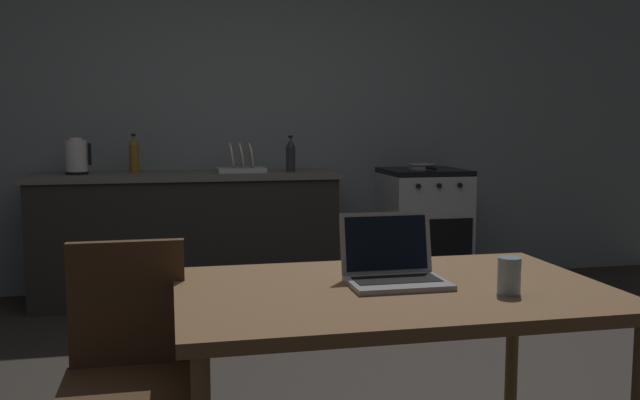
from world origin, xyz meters
TOP-DOWN VIEW (x-y plane):
  - back_wall at (0.30, 2.43)m, footprint 6.40×0.10m
  - kitchen_counter at (-0.51, 2.08)m, footprint 2.16×0.64m
  - stove_oven at (1.28, 2.07)m, footprint 0.60×0.62m
  - dining_table at (0.07, -0.83)m, footprint 1.39×0.90m
  - chair at (-0.78, -0.69)m, footprint 0.40×0.40m
  - laptop at (0.09, -0.78)m, footprint 0.32×0.27m
  - electric_kettle at (-1.25, 2.08)m, footprint 0.17×0.15m
  - bottle at (0.24, 2.03)m, footprint 0.07×0.07m
  - frying_pan at (1.26, 2.05)m, footprint 0.22×0.39m
  - drinking_glass at (0.40, -1.00)m, footprint 0.07×0.07m
  - dish_rack at (-0.12, 2.08)m, footprint 0.34×0.26m
  - bottle_b at (-0.87, 2.16)m, footprint 0.07×0.07m

SIDE VIEW (x-z plane):
  - stove_oven at x=1.28m, z-range 0.00..0.91m
  - kitchen_counter at x=-0.51m, z-range 0.00..0.91m
  - chair at x=-0.78m, z-range 0.06..0.94m
  - dining_table at x=0.07m, z-range 0.30..1.04m
  - laptop at x=0.09m, z-range 0.67..0.90m
  - drinking_glass at x=0.40m, z-range 0.74..0.85m
  - frying_pan at x=1.26m, z-range 0.91..0.95m
  - dish_rack at x=-0.12m, z-range 0.85..1.06m
  - electric_kettle at x=-1.25m, z-range 0.90..1.15m
  - bottle at x=0.24m, z-range 0.90..1.16m
  - bottle_b at x=-0.87m, z-range 0.90..1.18m
  - back_wall at x=0.30m, z-range 0.00..2.57m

